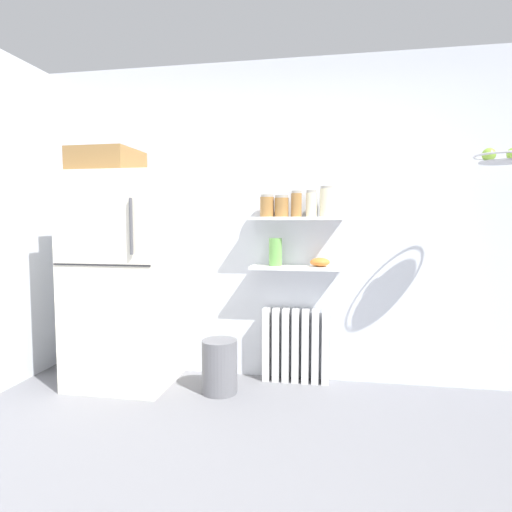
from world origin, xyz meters
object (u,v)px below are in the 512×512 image
Objects in this scene: refrigerator at (123,274)px; storage_jar_3 at (311,204)px; shelf_bowl at (320,262)px; storage_jar_1 at (282,206)px; storage_jar_2 at (296,204)px; vase at (275,252)px; storage_jar_0 at (267,206)px; hanging_fruit_basket at (502,157)px; radiator at (296,345)px; storage_jar_4 at (326,202)px; trash_bin at (220,366)px.

refrigerator is 9.08× the size of storage_jar_3.
storage_jar_1 is at bearing -180.00° from shelf_bowl.
storage_jar_1 is at bearing -180.00° from storage_jar_2.
refrigerator is 1.60m from storage_jar_3.
storage_jar_0 is at bearing 180.00° from vase.
storage_jar_1 is at bearing 166.09° from hanging_fruit_basket.
radiator is 3.38× the size of storage_jar_0.
radiator is 3.52× the size of storage_jar_1.
storage_jar_3 reaches higher than shelf_bowl.
storage_jar_3 is 0.47m from vase.
storage_jar_2 reaches higher than vase.
storage_jar_3 is at bearing -0.00° from storage_jar_0.
shelf_bowl is (0.19, -0.03, 0.69)m from radiator.
storage_jar_0 is 0.23m from storage_jar_2.
storage_jar_2 is at bearing 164.94° from hanging_fruit_basket.
storage_jar_0 is 1.13× the size of shelf_bowl.
storage_jar_0 is 0.75× the size of storage_jar_4.
refrigerator is 11.96× the size of shelf_bowl.
hanging_fruit_basket is (1.24, -0.36, 0.28)m from storage_jar_3.
storage_jar_2 is 0.49m from shelf_bowl.
storage_jar_0 is 0.61m from shelf_bowl.
radiator is 1.14m from storage_jar_2.
shelf_bowl is (0.35, 0.00, -0.08)m from vase.
storage_jar_1 is (1.25, 0.22, 0.54)m from refrigerator.
shelf_bowl is at bearing -180.00° from storage_jar_4.
storage_jar_3 is 0.12m from storage_jar_4.
shelf_bowl is at bearing 0.00° from storage_jar_2.
storage_jar_1 is 0.37m from vase.
storage_jar_2 is (0.00, -0.03, 1.14)m from radiator.
storage_jar_1 is 0.49× the size of hanging_fruit_basket.
storage_jar_4 reaches higher than vase.
shelf_bowl is at bearing 8.10° from refrigerator.
storage_jar_3 is at bearing 0.00° from vase.
vase is at bearing -180.00° from storage_jar_4.
vase reaches higher than shelf_bowl.
hanging_fruit_basket reaches higher than storage_jar_0.
refrigerator is 11.02× the size of storage_jar_1.
radiator is 1.15m from storage_jar_3.
refrigerator is at bearing -168.94° from storage_jar_0.
storage_jar_2 reaches higher than storage_jar_1.
vase is (0.07, -0.00, -0.37)m from storage_jar_0.
storage_jar_0 is at bearing 180.00° from storage_jar_3.
refrigerator is 4.60× the size of trash_bin.
radiator is at bearing 172.69° from storage_jar_4.
storage_jar_3 is (0.23, 0.00, 0.02)m from storage_jar_1.
refrigerator reaches higher than radiator.
storage_jar_1 is at bearing 10.05° from refrigerator.
radiator is 0.65m from trash_bin.
shelf_bowl is (1.56, 0.22, 0.10)m from refrigerator.
shelf_bowl is at bearing -0.00° from storage_jar_0.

